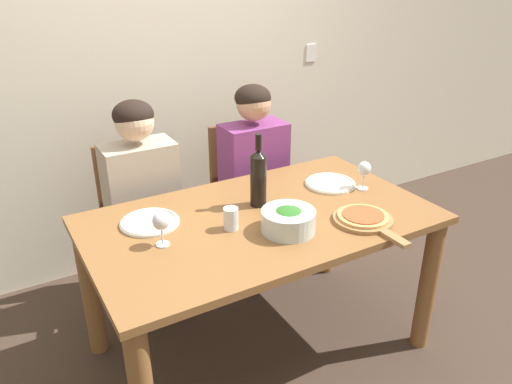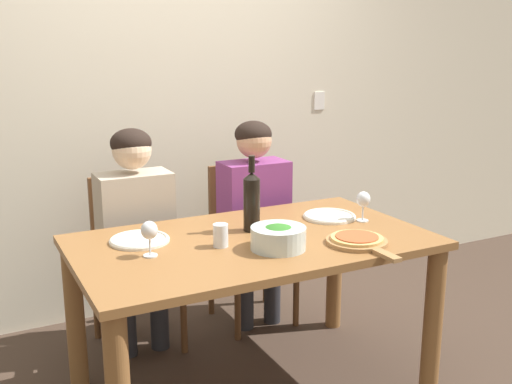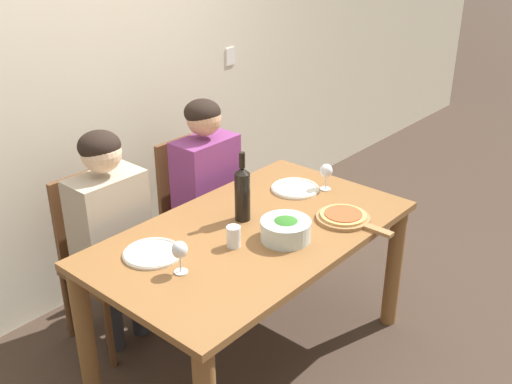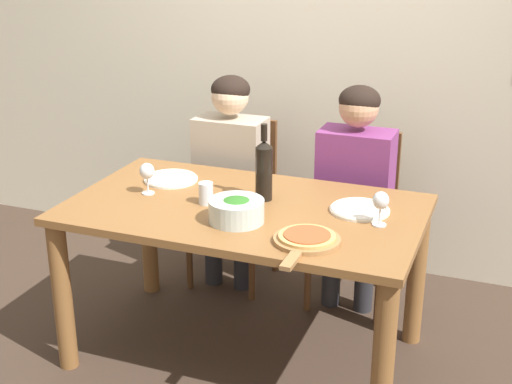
{
  "view_description": "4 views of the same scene",
  "coord_description": "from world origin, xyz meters",
  "views": [
    {
      "loc": [
        -1.05,
        -1.75,
        1.83
      ],
      "look_at": [
        0.04,
        0.11,
        0.84
      ],
      "focal_mm": 35.0,
      "sensor_mm": 36.0,
      "label": 1
    },
    {
      "loc": [
        -1.16,
        -2.3,
        1.61
      ],
      "look_at": [
        0.07,
        0.1,
        0.95
      ],
      "focal_mm": 42.0,
      "sensor_mm": 36.0,
      "label": 2
    },
    {
      "loc": [
        -1.91,
        -1.67,
        2.17
      ],
      "look_at": [
        0.05,
        0.02,
        0.94
      ],
      "focal_mm": 42.0,
      "sensor_mm": 36.0,
      "label": 3
    },
    {
      "loc": [
        1.12,
        -2.76,
        1.95
      ],
      "look_at": [
        0.03,
        0.06,
        0.82
      ],
      "focal_mm": 50.0,
      "sensor_mm": 36.0,
      "label": 4
    }
  ],
  "objects": [
    {
      "name": "ground_plane",
      "position": [
        0.0,
        0.0,
        0.0
      ],
      "size": [
        40.0,
        40.0,
        0.0
      ],
      "primitive_type": "plane",
      "color": "#3D2D23"
    },
    {
      "name": "back_wall",
      "position": [
        0.0,
        1.19,
        1.35
      ],
      "size": [
        10.0,
        0.06,
        2.7
      ],
      "color": "beige",
      "rests_on": "ground"
    },
    {
      "name": "dining_table",
      "position": [
        0.0,
        0.0,
        0.63
      ],
      "size": [
        1.59,
        0.92,
        0.77
      ],
      "color": "brown",
      "rests_on": "ground"
    },
    {
      "name": "chair_left",
      "position": [
        -0.35,
        0.77,
        0.49
      ],
      "size": [
        0.42,
        0.42,
        0.93
      ],
      "color": "brown",
      "rests_on": "ground"
    },
    {
      "name": "chair_right",
      "position": [
        0.35,
        0.77,
        0.49
      ],
      "size": [
        0.42,
        0.42,
        0.93
      ],
      "color": "brown",
      "rests_on": "ground"
    },
    {
      "name": "person_woman",
      "position": [
        -0.35,
        0.65,
        0.72
      ],
      "size": [
        0.47,
        0.51,
        1.21
      ],
      "color": "#28282D",
      "rests_on": "ground"
    },
    {
      "name": "person_man",
      "position": [
        0.35,
        0.65,
        0.72
      ],
      "size": [
        0.47,
        0.51,
        1.21
      ],
      "color": "#28282D",
      "rests_on": "ground"
    },
    {
      "name": "wine_bottle",
      "position": [
        0.05,
        0.11,
        0.91
      ],
      "size": [
        0.08,
        0.08,
        0.36
      ],
      "color": "black",
      "rests_on": "dining_table"
    },
    {
      "name": "broccoli_bowl",
      "position": [
        0.03,
        -0.18,
        0.82
      ],
      "size": [
        0.24,
        0.24,
        0.11
      ],
      "color": "silver",
      "rests_on": "dining_table"
    },
    {
      "name": "dinner_plate_left",
      "position": [
        -0.47,
        0.19,
        0.78
      ],
      "size": [
        0.27,
        0.27,
        0.02
      ],
      "color": "silver",
      "rests_on": "dining_table"
    },
    {
      "name": "dinner_plate_right",
      "position": [
        0.5,
        0.12,
        0.78
      ],
      "size": [
        0.27,
        0.27,
        0.02
      ],
      "color": "silver",
      "rests_on": "dining_table"
    },
    {
      "name": "pizza_on_board",
      "position": [
        0.38,
        -0.28,
        0.78
      ],
      "size": [
        0.27,
        0.41,
        0.04
      ],
      "color": "#9E7042",
      "rests_on": "dining_table"
    },
    {
      "name": "wine_glass_left",
      "position": [
        -0.48,
        -0.02,
        0.87
      ],
      "size": [
        0.07,
        0.07,
        0.15
      ],
      "color": "silver",
      "rests_on": "dining_table"
    },
    {
      "name": "wine_glass_right",
      "position": [
        0.61,
        0.0,
        0.87
      ],
      "size": [
        0.07,
        0.07,
        0.15
      ],
      "color": "silver",
      "rests_on": "dining_table"
    },
    {
      "name": "water_tumbler",
      "position": [
        -0.17,
        -0.04,
        0.82
      ],
      "size": [
        0.07,
        0.07,
        0.1
      ],
      "color": "silver",
      "rests_on": "dining_table"
    }
  ]
}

